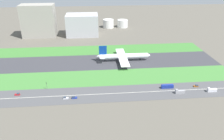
{
  "coord_description": "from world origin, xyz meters",
  "views": [
    {
      "loc": [
        -7.22,
        -242.64,
        104.01
      ],
      "look_at": [
        11.76,
        -36.5,
        6.0
      ],
      "focal_mm": 35.62,
      "sensor_mm": 36.0,
      "label": 1
    }
  ],
  "objects_px": {
    "bus_0": "(167,86)",
    "car_1": "(18,94)",
    "car_0": "(66,98)",
    "terminal_building": "(39,21)",
    "truck_1": "(212,90)",
    "car_2": "(74,98)",
    "fuel_tank_centre": "(123,24)",
    "traffic_light": "(47,85)",
    "car_3": "(196,86)",
    "airliner": "(123,56)",
    "truck_0": "(180,92)",
    "hangar_building": "(82,25)",
    "fuel_tank_west": "(108,24)"
  },
  "relations": [
    {
      "from": "car_0",
      "to": "truck_1",
      "type": "xyz_separation_m",
      "value": [
        130.73,
        -0.0,
        0.75
      ]
    },
    {
      "from": "bus_0",
      "to": "fuel_tank_centre",
      "type": "distance_m",
      "value": 227.34
    },
    {
      "from": "car_2",
      "to": "truck_0",
      "type": "bearing_deg",
      "value": 180.0
    },
    {
      "from": "car_0",
      "to": "truck_1",
      "type": "bearing_deg",
      "value": -180.0
    },
    {
      "from": "truck_1",
      "to": "car_3",
      "type": "relative_size",
      "value": 1.91
    },
    {
      "from": "truck_0",
      "to": "car_3",
      "type": "relative_size",
      "value": 1.91
    },
    {
      "from": "airliner",
      "to": "car_3",
      "type": "bearing_deg",
      "value": -48.21
    },
    {
      "from": "airliner",
      "to": "terminal_building",
      "type": "bearing_deg",
      "value": 135.92
    },
    {
      "from": "bus_0",
      "to": "truck_0",
      "type": "height_order",
      "value": "truck_0"
    },
    {
      "from": "fuel_tank_centre",
      "to": "terminal_building",
      "type": "bearing_deg",
      "value": -162.09
    },
    {
      "from": "car_0",
      "to": "fuel_tank_centre",
      "type": "height_order",
      "value": "fuel_tank_centre"
    },
    {
      "from": "car_3",
      "to": "car_1",
      "type": "bearing_deg",
      "value": 180.0
    },
    {
      "from": "fuel_tank_centre",
      "to": "airliner",
      "type": "bearing_deg",
      "value": -97.71
    },
    {
      "from": "car_2",
      "to": "fuel_tank_centre",
      "type": "xyz_separation_m",
      "value": [
        73.92,
        237.0,
        5.85
      ]
    },
    {
      "from": "car_3",
      "to": "terminal_building",
      "type": "xyz_separation_m",
      "value": [
        -178.5,
        182.0,
        24.07
      ]
    },
    {
      "from": "fuel_tank_west",
      "to": "truck_1",
      "type": "bearing_deg",
      "value": -72.31
    },
    {
      "from": "car_1",
      "to": "fuel_tank_centre",
      "type": "relative_size",
      "value": 0.23
    },
    {
      "from": "truck_1",
      "to": "traffic_light",
      "type": "xyz_separation_m",
      "value": [
        -149.29,
        17.99,
        2.62
      ]
    },
    {
      "from": "car_0",
      "to": "truck_0",
      "type": "relative_size",
      "value": 0.52
    },
    {
      "from": "terminal_building",
      "to": "truck_1",
      "type": "bearing_deg",
      "value": -45.51
    },
    {
      "from": "car_1",
      "to": "fuel_tank_centre",
      "type": "bearing_deg",
      "value": 61.33
    },
    {
      "from": "car_0",
      "to": "traffic_light",
      "type": "bearing_deg",
      "value": -44.1
    },
    {
      "from": "car_0",
      "to": "traffic_light",
      "type": "height_order",
      "value": "traffic_light"
    },
    {
      "from": "car_2",
      "to": "fuel_tank_west",
      "type": "xyz_separation_m",
      "value": [
        47.69,
        237.0,
        6.46
      ]
    },
    {
      "from": "car_0",
      "to": "terminal_building",
      "type": "bearing_deg",
      "value": -73.23
    },
    {
      "from": "hangar_building",
      "to": "truck_1",
      "type": "bearing_deg",
      "value": -57.77
    },
    {
      "from": "car_0",
      "to": "car_3",
      "type": "distance_m",
      "value": 121.04
    },
    {
      "from": "car_1",
      "to": "hangar_building",
      "type": "relative_size",
      "value": 0.09
    },
    {
      "from": "car_1",
      "to": "truck_1",
      "type": "distance_m",
      "value": 173.78
    },
    {
      "from": "car_2",
      "to": "car_3",
      "type": "bearing_deg",
      "value": -174.95
    },
    {
      "from": "car_2",
      "to": "airliner",
      "type": "bearing_deg",
      "value": -123.89
    },
    {
      "from": "truck_0",
      "to": "traffic_light",
      "type": "relative_size",
      "value": 1.17
    },
    {
      "from": "car_0",
      "to": "bus_0",
      "type": "height_order",
      "value": "bus_0"
    },
    {
      "from": "car_0",
      "to": "fuel_tank_west",
      "type": "distance_m",
      "value": 243.42
    },
    {
      "from": "traffic_light",
      "to": "hangar_building",
      "type": "bearing_deg",
      "value": 80.77
    },
    {
      "from": "bus_0",
      "to": "car_3",
      "type": "xyz_separation_m",
      "value": [
        27.86,
        0.0,
        -0.9
      ]
    },
    {
      "from": "airliner",
      "to": "truck_0",
      "type": "height_order",
      "value": "airliner"
    },
    {
      "from": "bus_0",
      "to": "traffic_light",
      "type": "bearing_deg",
      "value": 175.89
    },
    {
      "from": "traffic_light",
      "to": "fuel_tank_west",
      "type": "xyz_separation_m",
      "value": [
        73.7,
        219.01,
        3.09
      ]
    },
    {
      "from": "bus_0",
      "to": "car_2",
      "type": "bearing_deg",
      "value": -173.32
    },
    {
      "from": "truck_1",
      "to": "terminal_building",
      "type": "relative_size",
      "value": 0.16
    },
    {
      "from": "bus_0",
      "to": "car_1",
      "type": "bearing_deg",
      "value": 180.0
    },
    {
      "from": "airliner",
      "to": "traffic_light",
      "type": "height_order",
      "value": "airliner"
    },
    {
      "from": "terminal_building",
      "to": "hangar_building",
      "type": "bearing_deg",
      "value": 0.0
    },
    {
      "from": "car_0",
      "to": "terminal_building",
      "type": "xyz_separation_m",
      "value": [
        -57.87,
        192.0,
        24.07
      ]
    },
    {
      "from": "car_0",
      "to": "car_2",
      "type": "relative_size",
      "value": 1.0
    },
    {
      "from": "car_0",
      "to": "fuel_tank_centre",
      "type": "xyz_separation_m",
      "value": [
        81.37,
        237.0,
        5.85
      ]
    },
    {
      "from": "car_1",
      "to": "hangar_building",
      "type": "distance_m",
      "value": 190.08
    },
    {
      "from": "fuel_tank_centre",
      "to": "fuel_tank_west",
      "type": "bearing_deg",
      "value": 180.0
    },
    {
      "from": "hangar_building",
      "to": "terminal_building",
      "type": "bearing_deg",
      "value": 180.0
    }
  ]
}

